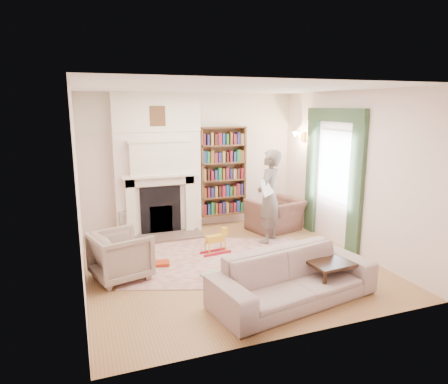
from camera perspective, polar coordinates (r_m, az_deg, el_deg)
name	(u,v)px	position (r m, az deg, el deg)	size (l,w,h in m)	color
floor	(229,263)	(6.69, 0.75, -10.11)	(4.50, 4.50, 0.00)	#93603A
ceiling	(230,88)	(6.19, 0.82, 14.62)	(4.50, 4.50, 0.00)	white
wall_back	(191,161)	(8.41, -4.69, 4.38)	(4.50, 4.50, 0.00)	white
wall_front	(305,216)	(4.32, 11.47, -3.35)	(4.50, 4.50, 0.00)	white
wall_left	(78,190)	(5.89, -20.13, 0.31)	(4.50, 4.50, 0.00)	white
wall_right	(348,172)	(7.39, 17.35, 2.78)	(4.50, 4.50, 0.00)	white
fireplace	(158,165)	(8.05, -9.47, 3.81)	(1.70, 0.58, 2.80)	white
bookcase	(223,171)	(8.51, -0.20, 2.98)	(1.00, 0.24, 1.85)	brown
window	(334,166)	(7.69, 15.48, 3.62)	(0.02, 0.90, 1.30)	silver
curtain_left	(356,186)	(7.16, 18.37, 0.79)	(0.07, 0.32, 2.40)	#2C452C
curtain_right	(312,173)	(8.28, 12.40, 2.61)	(0.07, 0.32, 2.40)	#2C452C
pelmet	(335,115)	(7.59, 15.61, 10.57)	(0.09, 1.70, 0.24)	#2C452C
wall_sconce	(295,137)	(8.45, 10.17, 7.68)	(0.20, 0.24, 0.24)	gold
rug	(219,260)	(6.80, -0.74, -9.66)	(2.90, 2.23, 0.01)	beige
armchair_reading	(275,215)	(8.33, 7.28, -3.30)	(1.00, 0.88, 0.65)	#4E292A
armchair_left	(121,256)	(6.20, -14.53, -8.78)	(0.77, 0.79, 0.72)	#BAB199
sofa	(294,278)	(5.44, 9.93, -11.98)	(2.25, 0.88, 0.66)	#B5AA95
man_reading	(269,197)	(7.48, 6.43, -0.68)	(0.64, 0.42, 1.76)	#5E534B
newspaper	(267,187)	(7.19, 6.11, 0.71)	(0.44, 0.02, 0.31)	silver
coffee_table	(333,276)	(5.85, 15.37, -11.56)	(0.70, 0.45, 0.45)	black
paraffin_heater	(125,224)	(8.04, -13.93, -4.51)	(0.24, 0.24, 0.55)	#A4A6AC
rocking_horse	(215,241)	(7.00, -1.25, -7.08)	(0.52, 0.21, 0.46)	gold
board_game	(215,275)	(6.18, -1.36, -11.80)	(0.32, 0.32, 0.03)	#EBDC53
game_box_lid	(160,264)	(6.65, -9.20, -10.06)	(0.32, 0.21, 0.05)	#A42E12
comic_annuals	(254,271)	(6.34, 4.25, -11.23)	(0.47, 0.30, 0.02)	red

